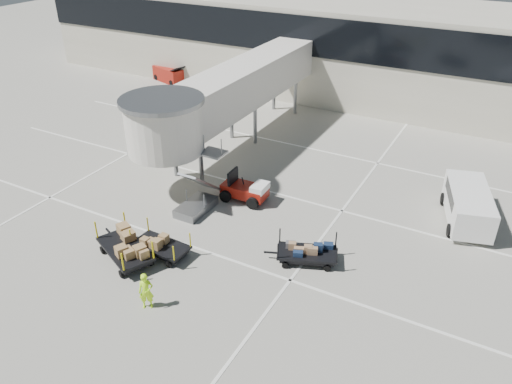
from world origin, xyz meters
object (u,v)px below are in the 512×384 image
suitcase_cart (306,253)px  box_cart_near (162,245)px  ground_worker (146,291)px  belt_loader (169,74)px  minivan (468,202)px  baggage_tug (246,190)px  box_cart_far (126,249)px

suitcase_cart → box_cart_near: suitcase_cart is taller
ground_worker → belt_loader: bearing=90.7°
suitcase_cart → belt_loader: 31.24m
suitcase_cart → minivan: bearing=28.8°
ground_worker → baggage_tug: bearing=59.7°
baggage_tug → minivan: (11.82, 3.91, 0.50)m
box_cart_far → minivan: bearing=64.7°
baggage_tug → ground_worker: bearing=-87.6°
suitcase_cart → ground_worker: (-4.77, -6.30, 0.38)m
box_cart_near → minivan: size_ratio=0.65×
suitcase_cart → box_cart_far: 8.87m
box_cart_far → suitcase_cart: bearing=52.5°
minivan → ground_worker: bearing=-144.5°
minivan → box_cart_far: bearing=-156.3°
baggage_tug → minivan: size_ratio=0.51×
minivan → belt_loader: 32.55m
box_cart_far → belt_loader: bearing=147.9°
suitcase_cart → minivan: minivan is taller
box_cart_far → ground_worker: ground_worker is taller
ground_worker → belt_loader: size_ratio=0.44×
box_cart_near → box_cart_far: (-1.25, -1.20, 0.13)m
suitcase_cart → belt_loader: size_ratio=0.89×
box_cart_far → minivan: size_ratio=0.77×
box_cart_far → belt_loader: belt_loader is taller
baggage_tug → belt_loader: belt_loader is taller
baggage_tug → belt_loader: 24.57m
ground_worker → belt_loader: 32.66m
belt_loader → box_cart_near: bearing=-36.3°
box_cart_near → ground_worker: 3.86m
suitcase_cart → belt_loader: belt_loader is taller
suitcase_cart → box_cart_near: bearing=-178.1°
ground_worker → minivan: size_ratio=0.33×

